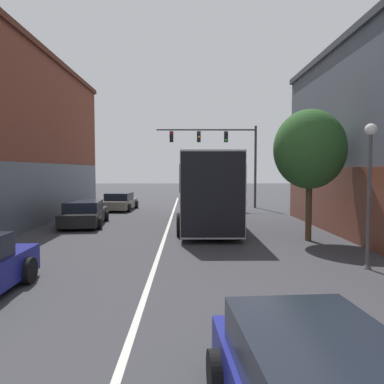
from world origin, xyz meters
TOP-DOWN VIEW (x-y plane):
  - lane_center_line at (0.00, 16.31)m, footprint 0.14×44.62m
  - bus at (1.94, 19.88)m, footprint 2.87×10.73m
  - parked_car_left_near at (-3.84, 27.10)m, footprint 2.23×4.16m
  - parked_car_left_mid at (-4.34, 19.76)m, footprint 2.42×4.81m
  - traffic_signal_gantry at (3.57, 28.60)m, footprint 7.50×0.36m
  - street_lamp at (6.15, 11.11)m, footprint 0.33×0.33m
  - street_tree_near at (5.85, 15.47)m, footprint 2.88×2.59m

SIDE VIEW (x-z plane):
  - lane_center_line at x=0.00m, z-range 0.00..0.01m
  - parked_car_left_near at x=-3.84m, z-range -0.03..1.21m
  - parked_car_left_mid at x=-4.34m, z-range -0.02..1.24m
  - bus at x=1.94m, z-range 0.22..3.83m
  - street_lamp at x=6.15m, z-range 0.42..4.57m
  - street_tree_near at x=5.85m, z-range 1.03..6.29m
  - traffic_signal_gantry at x=3.57m, z-range 1.50..7.64m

